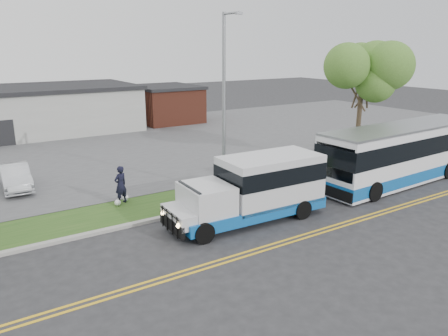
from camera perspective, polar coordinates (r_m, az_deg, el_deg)
ground at (r=20.85m, az=-2.82°, el=-6.77°), size 140.00×140.00×0.00m
lane_line_north at (r=17.90m, az=3.46°, el=-10.72°), size 70.00×0.12×0.01m
lane_line_south at (r=17.68m, az=4.04°, el=-11.08°), size 70.00×0.12×0.01m
curb at (r=21.71m, az=-4.28°, el=-5.65°), size 80.00×0.30×0.15m
verge at (r=23.22m, az=-6.41°, el=-4.32°), size 80.00×3.30×0.10m
parking_lot at (r=35.94m, az=-16.51°, el=2.33°), size 80.00×25.00×0.10m
brick_wing at (r=47.58m, az=-7.61°, el=8.32°), size 6.30×7.30×3.90m
tree_east at (r=30.77m, az=17.66°, el=11.71°), size 5.20×5.20×8.33m
streetlight_near at (r=23.31m, az=0.08°, el=8.98°), size 0.35×1.53×9.50m
shuttle_bus at (r=20.55m, az=4.32°, el=-2.41°), size 7.86×2.87×2.97m
transit_bus at (r=28.30m, az=22.33°, el=1.79°), size 12.47×3.38×3.43m
pedestrian at (r=22.95m, az=-13.36°, el=-2.15°), size 0.85×0.70×1.99m
parked_car_a at (r=27.37m, az=-25.59°, el=-1.05°), size 1.65×4.30×1.40m
grocery_bag_left at (r=22.90m, az=-13.72°, el=-4.42°), size 0.32×0.32×0.32m
grocery_bag_right at (r=23.53m, az=-12.75°, el=-3.81°), size 0.32×0.32×0.32m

